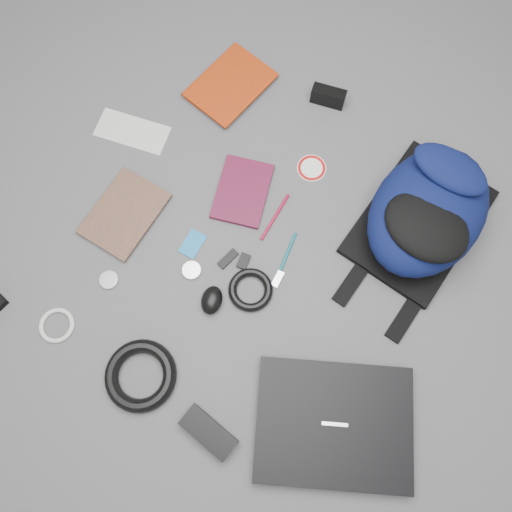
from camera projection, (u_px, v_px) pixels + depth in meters
The scene contains 22 objects.
ground at pixel (256, 258), 1.39m from camera, with size 4.00×4.00×0.00m, color #4F4F51.
backpack at pixel (428, 211), 1.33m from camera, with size 0.31×0.45×0.19m, color #070E32, non-canonical shape.
laptop at pixel (334, 424), 1.25m from camera, with size 0.39×0.30×0.04m, color black.
textbook_red at pixel (208, 68), 1.55m from camera, with size 0.18×0.25×0.03m, color #922608.
comic_book at pixel (100, 199), 1.43m from camera, with size 0.17×0.24×0.02m, color #B5650C.
envelope at pixel (132, 131), 1.50m from camera, with size 0.22×0.10×0.00m, color silver.
dvd_case at pixel (242, 191), 1.44m from camera, with size 0.14×0.20×0.02m, color #450D22.
compact_camera at pixel (328, 96), 1.50m from camera, with size 0.10×0.04×0.06m, color black.
sticker_disc at pixel (312, 168), 1.47m from camera, with size 0.09×0.09×0.00m, color white.
pen_teal at pixel (286, 257), 1.39m from camera, with size 0.01×0.01×0.15m, color #0B5D6A.
pen_red at pixel (275, 217), 1.42m from camera, with size 0.01×0.01×0.16m, color maroon.
id_badge at pixel (193, 244), 1.40m from camera, with size 0.05×0.08×0.00m, color #1874B5.
usb_black at pixel (228, 259), 1.39m from camera, with size 0.02×0.06×0.01m, color black.
usb_silver at pixel (278, 279), 1.37m from camera, with size 0.02×0.05×0.01m, color silver.
key_fob at pixel (244, 261), 1.38m from camera, with size 0.03×0.04×0.01m, color black.
mouse at pixel (212, 300), 1.34m from camera, with size 0.06×0.08×0.04m, color black.
headphone_left at pixel (109, 280), 1.37m from camera, with size 0.05×0.05×0.01m, color silver.
headphone_right at pixel (192, 270), 1.38m from camera, with size 0.05×0.05×0.01m, color silver.
cable_coil at pixel (251, 290), 1.36m from camera, with size 0.12×0.12×0.02m, color black.
power_brick at pixel (209, 432), 1.25m from camera, with size 0.15×0.06×0.04m, color black.
power_cord_coil at pixel (141, 376), 1.29m from camera, with size 0.19×0.19×0.04m, color black.
white_cable_coil at pixel (57, 325), 1.33m from camera, with size 0.10×0.10×0.01m, color silver.
Camera 1 is at (0.19, -0.33, 1.34)m, focal length 35.00 mm.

